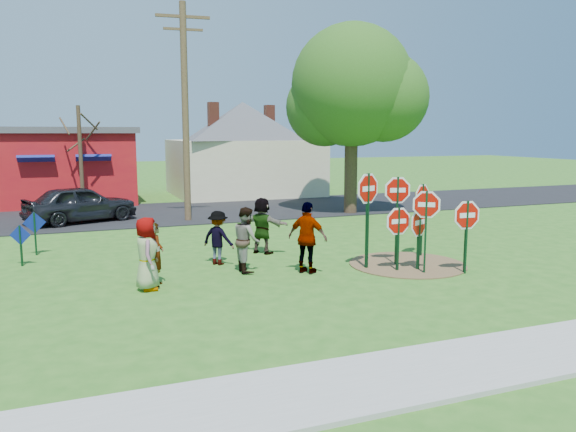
% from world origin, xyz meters
% --- Properties ---
extents(ground, '(120.00, 120.00, 0.00)m').
position_xyz_m(ground, '(0.00, 0.00, 0.00)').
color(ground, '#2A631C').
rests_on(ground, ground).
extents(sidewalk, '(22.00, 1.80, 0.08)m').
position_xyz_m(sidewalk, '(0.00, -7.20, 0.04)').
color(sidewalk, '#9E9E99').
rests_on(sidewalk, ground).
extents(road, '(120.00, 7.50, 0.04)m').
position_xyz_m(road, '(0.00, 11.50, 0.02)').
color(road, black).
rests_on(road, ground).
extents(dirt_patch, '(3.20, 3.20, 0.03)m').
position_xyz_m(dirt_patch, '(4.50, -1.00, 0.01)').
color(dirt_patch, brown).
rests_on(dirt_patch, ground).
extents(red_building, '(9.40, 7.69, 3.90)m').
position_xyz_m(red_building, '(-5.50, 17.99, 1.97)').
color(red_building, '#A01019').
rests_on(red_building, ground).
extents(cream_house, '(9.40, 9.40, 6.50)m').
position_xyz_m(cream_house, '(5.50, 18.00, 2.92)').
color(cream_house, beige).
rests_on(cream_house, ground).
extents(stop_sign_a, '(0.99, 0.07, 1.83)m').
position_xyz_m(stop_sign_a, '(3.85, -1.51, 1.22)').
color(stop_sign_a, '#0E331A').
rests_on(stop_sign_a, ground).
extents(stop_sign_b, '(0.97, 0.24, 2.58)m').
position_xyz_m(stop_sign_b, '(4.18, -0.91, 1.86)').
color(stop_sign_b, '#0E331A').
rests_on(stop_sign_b, ground).
extents(stop_sign_c, '(0.81, 0.55, 2.29)m').
position_xyz_m(stop_sign_c, '(4.37, -1.98, 1.59)').
color(stop_sign_c, '#0E331A').
rests_on(stop_sign_c, ground).
extents(stop_sign_d, '(0.94, 0.48, 2.29)m').
position_xyz_m(stop_sign_d, '(5.47, -0.20, 1.61)').
color(stop_sign_d, '#0E331A').
rests_on(stop_sign_d, ground).
extents(stop_sign_e, '(0.96, 0.47, 1.82)m').
position_xyz_m(stop_sign_e, '(4.42, -1.62, 1.19)').
color(stop_sign_e, '#0E331A').
rests_on(stop_sign_e, ground).
extents(stop_sign_f, '(1.02, 0.09, 2.04)m').
position_xyz_m(stop_sign_f, '(5.36, -2.34, 1.41)').
color(stop_sign_f, '#0E331A').
rests_on(stop_sign_f, ground).
extents(stop_sign_g, '(1.04, 0.42, 2.72)m').
position_xyz_m(stop_sign_g, '(3.23, -0.97, 1.90)').
color(stop_sign_g, '#0E331A').
rests_on(stop_sign_g, ground).
extents(blue_diamond_c, '(0.54, 0.20, 1.15)m').
position_xyz_m(blue_diamond_c, '(-5.44, 2.71, 0.71)').
color(blue_diamond_c, '#0E331A').
rests_on(blue_diamond_c, ground).
extents(blue_diamond_d, '(0.64, 0.10, 1.30)m').
position_xyz_m(blue_diamond_d, '(-5.14, 4.10, 0.81)').
color(blue_diamond_d, '#0E331A').
rests_on(blue_diamond_d, ground).
extents(person_a, '(0.60, 0.87, 1.71)m').
position_xyz_m(person_a, '(-2.52, -0.93, 0.85)').
color(person_a, '#383D87').
rests_on(person_a, ground).
extents(person_b, '(0.52, 0.64, 1.52)m').
position_xyz_m(person_b, '(-2.28, -0.63, 0.76)').
color(person_b, '#2C7B71').
rests_on(person_b, ground).
extents(person_c, '(0.67, 0.85, 1.71)m').
position_xyz_m(person_c, '(0.14, -0.09, 0.86)').
color(person_c, '#955532').
rests_on(person_c, ground).
extents(person_d, '(1.06, 1.10, 1.50)m').
position_xyz_m(person_d, '(-0.36, 0.96, 0.75)').
color(person_d, '#38383D').
rests_on(person_d, ground).
extents(person_e, '(1.06, 1.13, 1.87)m').
position_xyz_m(person_e, '(1.55, -0.85, 0.93)').
color(person_e, '#442951').
rests_on(person_e, ground).
extents(person_f, '(1.42, 1.53, 1.71)m').
position_xyz_m(person_f, '(1.24, 1.88, 0.85)').
color(person_f, '#204F36').
rests_on(person_f, ground).
extents(suv, '(4.70, 3.15, 1.49)m').
position_xyz_m(suv, '(-3.75, 10.06, 0.78)').
color(suv, '#2A2A2E').
rests_on(suv, road).
extents(utility_pole, '(2.14, 0.29, 8.74)m').
position_xyz_m(utility_pole, '(0.39, 9.03, 4.60)').
color(utility_pole, '#4C3823').
rests_on(utility_pole, ground).
extents(leafy_tree, '(5.90, 5.38, 8.38)m').
position_xyz_m(leafy_tree, '(7.83, 8.54, 5.40)').
color(leafy_tree, '#382819').
rests_on(leafy_tree, ground).
extents(bare_tree_east, '(1.80, 1.80, 4.85)m').
position_xyz_m(bare_tree_east, '(-3.59, 13.57, 3.14)').
color(bare_tree_east, '#382819').
rests_on(bare_tree_east, ground).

